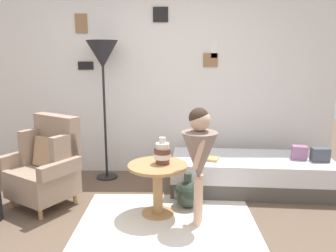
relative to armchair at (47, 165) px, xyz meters
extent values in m
plane|color=brown|center=(1.16, -0.81, -0.44)|extent=(12.00, 12.00, 0.00)
cube|color=silver|center=(1.16, 1.14, 0.86)|extent=(4.80, 0.10, 2.60)
cube|color=olive|center=(0.17, 1.09, 1.58)|extent=(0.16, 0.02, 0.24)
cube|color=gray|center=(0.17, 1.08, 1.58)|extent=(0.12, 0.01, 0.19)
cube|color=white|center=(1.91, 1.09, 1.24)|extent=(0.08, 0.02, 0.22)
cube|color=slate|center=(1.91, 1.08, 1.24)|extent=(0.06, 0.01, 0.17)
cube|color=black|center=(0.20, 1.09, 1.03)|extent=(0.20, 0.02, 0.11)
cube|color=#A0A09C|center=(0.20, 1.08, 1.03)|extent=(0.16, 0.01, 0.08)
cube|color=olive|center=(1.86, 1.09, 1.11)|extent=(0.19, 0.02, 0.18)
cube|color=gray|center=(1.86, 1.08, 1.11)|extent=(0.15, 0.01, 0.14)
cube|color=black|center=(1.20, 1.09, 1.69)|extent=(0.20, 0.02, 0.19)
cube|color=#BABAB1|center=(1.20, 1.08, 1.69)|extent=(0.15, 0.01, 0.15)
cube|color=silver|center=(1.31, -0.40, -0.43)|extent=(1.72, 1.26, 0.01)
cylinder|color=tan|center=(-0.36, -0.12, -0.38)|extent=(0.04, 0.04, 0.12)
cylinder|color=tan|center=(0.05, -0.38, -0.38)|extent=(0.04, 0.04, 0.12)
cylinder|color=tan|center=(-0.12, 0.26, -0.38)|extent=(0.04, 0.04, 0.12)
cylinder|color=tan|center=(0.29, 0.00, -0.38)|extent=(0.04, 0.04, 0.12)
cube|color=gray|center=(-0.04, -0.06, -0.17)|extent=(0.81, 0.79, 0.30)
cube|color=gray|center=(0.09, 0.14, 0.26)|extent=(0.58, 0.44, 0.55)
cube|color=gray|center=(-0.20, 0.16, 0.17)|extent=(0.23, 0.30, 0.39)
cube|color=gray|center=(0.23, -0.12, 0.17)|extent=(0.23, 0.30, 0.39)
cube|color=gray|center=(-0.33, 0.10, 0.05)|extent=(0.35, 0.47, 0.14)
cube|color=gray|center=(0.23, -0.25, 0.05)|extent=(0.35, 0.47, 0.14)
cube|color=tan|center=(0.02, 0.02, 0.14)|extent=(0.39, 0.33, 0.33)
cube|color=#4C4742|center=(2.31, 0.45, -0.35)|extent=(1.95, 0.93, 0.18)
cube|color=silver|center=(2.31, 0.45, -0.15)|extent=(1.95, 0.93, 0.22)
cube|color=#474C56|center=(3.08, 0.31, 0.04)|extent=(0.20, 0.12, 0.16)
cube|color=gray|center=(2.86, 0.39, 0.04)|extent=(0.19, 0.15, 0.16)
cylinder|color=tan|center=(1.21, -0.25, -0.43)|extent=(0.33, 0.33, 0.02)
cylinder|color=tan|center=(1.21, -0.25, -0.17)|extent=(0.10, 0.10, 0.49)
cylinder|color=tan|center=(1.21, -0.25, 0.08)|extent=(0.60, 0.60, 0.03)
cylinder|color=brown|center=(1.26, -0.22, 0.13)|extent=(0.14, 0.14, 0.05)
cylinder|color=white|center=(1.26, -0.22, 0.18)|extent=(0.17, 0.17, 0.05)
cylinder|color=brown|center=(1.26, -0.22, 0.23)|extent=(0.17, 0.17, 0.05)
cylinder|color=white|center=(1.26, -0.22, 0.28)|extent=(0.14, 0.14, 0.05)
cylinder|color=white|center=(1.26, -0.22, 0.34)|extent=(0.07, 0.07, 0.06)
cylinder|color=black|center=(0.48, 0.82, -0.43)|extent=(0.28, 0.28, 0.02)
cylinder|color=black|center=(0.48, 0.82, 0.42)|extent=(0.03, 0.03, 1.69)
cone|color=#232328|center=(0.48, 0.82, 1.18)|extent=(0.40, 0.40, 0.34)
cylinder|color=#D8AD8E|center=(1.60, -0.50, -0.20)|extent=(0.07, 0.07, 0.49)
cylinder|color=#D8AD8E|center=(1.63, -0.40, -0.20)|extent=(0.07, 0.07, 0.49)
cone|color=gray|center=(1.61, -0.45, 0.25)|extent=(0.34, 0.34, 0.46)
cylinder|color=gray|center=(1.61, -0.45, 0.40)|extent=(0.17, 0.17, 0.18)
cylinder|color=#D8AD8E|center=(1.60, -0.57, 0.31)|extent=(0.14, 0.08, 0.31)
cylinder|color=#D8AD8E|center=(1.66, -0.34, 0.31)|extent=(0.14, 0.08, 0.31)
sphere|color=#D8AD8E|center=(1.61, -0.45, 0.59)|extent=(0.20, 0.20, 0.20)
sphere|color=#38281E|center=(1.60, -0.45, 0.61)|extent=(0.19, 0.19, 0.19)
cube|color=tan|center=(1.79, 0.35, -0.02)|extent=(0.26, 0.23, 0.03)
sphere|color=#2D3D33|center=(1.53, -0.07, -0.29)|extent=(0.30, 0.30, 0.30)
cylinder|color=#2D3D33|center=(1.53, -0.07, -0.10)|extent=(0.08, 0.08, 0.09)
camera|label=1|loc=(1.37, -3.51, 1.17)|focal=36.47mm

